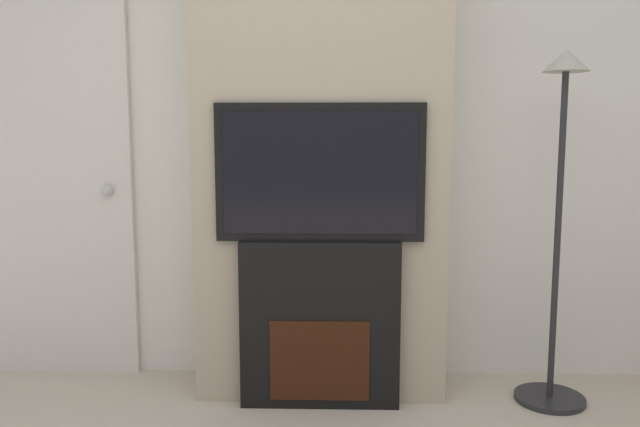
% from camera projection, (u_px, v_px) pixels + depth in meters
% --- Properties ---
extents(wall_back, '(6.00, 0.06, 2.70)m').
position_uv_depth(wall_back, '(322.00, 121.00, 3.24)').
color(wall_back, silver).
rests_on(wall_back, ground_plane).
extents(chimney_breast, '(1.20, 0.39, 2.70)m').
position_uv_depth(chimney_breast, '(321.00, 120.00, 3.01)').
color(chimney_breast, tan).
rests_on(chimney_breast, ground_plane).
extents(fireplace, '(0.75, 0.15, 0.79)m').
position_uv_depth(fireplace, '(320.00, 324.00, 2.94)').
color(fireplace, black).
rests_on(fireplace, ground_plane).
extents(television, '(0.96, 0.07, 0.63)m').
position_uv_depth(television, '(320.00, 173.00, 2.85)').
color(television, black).
rests_on(television, fireplace).
extents(floor_lamp, '(0.33, 0.33, 1.66)m').
position_uv_depth(floor_lamp, '(559.00, 204.00, 2.89)').
color(floor_lamp, '#262628').
rests_on(floor_lamp, ground_plane).
extents(entry_door, '(0.80, 0.09, 2.07)m').
position_uv_depth(entry_door, '(56.00, 182.00, 3.26)').
color(entry_door, silver).
rests_on(entry_door, ground_plane).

